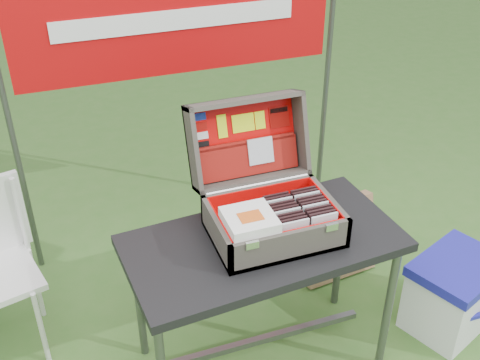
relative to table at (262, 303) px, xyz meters
name	(u,v)px	position (x,y,z in m)	size (l,w,h in m)	color
table	(262,303)	(0.00, 0.00, 0.00)	(1.11, 0.56, 0.70)	black
table_top	(263,243)	(0.00, 0.00, 0.33)	(1.11, 0.56, 0.04)	black
table_leg_fr	(387,312)	(0.50, -0.22, -0.02)	(0.04, 0.04, 0.66)	#59595B
table_leg_bl	(139,300)	(-0.50, 0.22, -0.02)	(0.04, 0.04, 0.66)	#59595B
table_leg_br	(340,252)	(0.50, 0.22, -0.02)	(0.04, 0.04, 0.66)	#59595B
table_brace	(261,340)	(0.00, 0.00, -0.23)	(0.96, 0.03, 0.03)	#59595B
suitcase	(269,180)	(0.05, 0.07, 0.57)	(0.50, 0.52, 0.45)	#4F4940
suitcase_base_bottom	(273,233)	(0.05, 0.01, 0.36)	(0.50, 0.36, 0.02)	#4F4940
suitcase_base_wall_front	(291,246)	(0.05, -0.16, 0.42)	(0.50, 0.02, 0.13)	#4F4940
suitcase_base_wall_back	(258,199)	(0.05, 0.18, 0.42)	(0.50, 0.02, 0.13)	#4F4940
suitcase_base_wall_left	(217,234)	(-0.19, 0.01, 0.42)	(0.02, 0.36, 0.13)	#4F4940
suitcase_base_wall_right	(328,210)	(0.29, 0.01, 0.42)	(0.02, 0.36, 0.13)	#4F4940
suitcase_liner_floor	(274,230)	(0.05, 0.01, 0.37)	(0.46, 0.32, 0.01)	red
suitcase_latch_left	(252,245)	(-0.11, -0.17, 0.47)	(0.05, 0.01, 0.03)	silver
suitcase_latch_right	(332,227)	(0.21, -0.17, 0.47)	(0.05, 0.01, 0.03)	silver
suitcase_hinge	(258,185)	(0.05, 0.19, 0.48)	(0.02, 0.02, 0.45)	silver
suitcase_lid_back	(244,138)	(0.05, 0.37, 0.61)	(0.50, 0.36, 0.02)	#4F4940
suitcase_lid_rim_far	(244,100)	(0.05, 0.37, 0.79)	(0.50, 0.02, 0.13)	#4F4940
suitcase_lid_rim_near	(252,179)	(0.05, 0.26, 0.47)	(0.50, 0.02, 0.13)	#4F4940
suitcase_lid_rim_left	(193,150)	(-0.19, 0.32, 0.63)	(0.02, 0.36, 0.13)	#4F4940
suitcase_lid_rim_right	(300,131)	(0.29, 0.32, 0.63)	(0.02, 0.36, 0.13)	#4F4940
suitcase_lid_liner	(245,139)	(0.05, 0.36, 0.62)	(0.46, 0.32, 0.01)	red
suitcase_liner_wall_front	(290,242)	(0.05, -0.14, 0.43)	(0.46, 0.01, 0.12)	red
suitcase_liner_wall_back	(260,199)	(0.05, 0.17, 0.43)	(0.46, 0.01, 0.12)	red
suitcase_liner_wall_left	(220,231)	(-0.18, 0.01, 0.43)	(0.01, 0.32, 0.12)	red
suitcase_liner_wall_right	(325,208)	(0.28, 0.01, 0.43)	(0.01, 0.32, 0.12)	red
suitcase_lid_pocket	(248,158)	(0.05, 0.31, 0.54)	(0.44, 0.14, 0.03)	maroon
suitcase_pocket_edge	(247,142)	(0.05, 0.33, 0.61)	(0.43, 0.02, 0.02)	maroon
suitcase_pocket_cd	(261,151)	(0.10, 0.30, 0.58)	(0.11, 0.11, 0.01)	silver
lid_sticker_cc_a	(200,117)	(-0.14, 0.39, 0.74)	(0.05, 0.03, 0.00)	#1933B2
lid_sticker_cc_b	(201,126)	(-0.14, 0.38, 0.70)	(0.05, 0.03, 0.00)	#9B0A06
lid_sticker_cc_c	(202,136)	(-0.14, 0.37, 0.66)	(0.05, 0.03, 0.00)	white
lid_sticker_cc_d	(204,145)	(-0.14, 0.35, 0.62)	(0.05, 0.03, 0.00)	black
lid_card_neon_tall	(222,126)	(-0.05, 0.37, 0.69)	(0.04, 0.10, 0.00)	#D7F217
lid_card_neon_main	(243,123)	(0.05, 0.37, 0.69)	(0.10, 0.08, 0.00)	#D7F217
lid_card_neon_small	(260,120)	(0.13, 0.37, 0.69)	(0.04, 0.08, 0.00)	#D7F217
lid_sticker_band	(279,117)	(0.22, 0.37, 0.69)	(0.09, 0.09, 0.00)	#9B0A06
lid_sticker_band_bar	(279,110)	(0.22, 0.38, 0.71)	(0.08, 0.02, 0.00)	black
cd_left_0	(295,235)	(0.08, -0.12, 0.44)	(0.11, 0.01, 0.13)	silver
cd_left_1	(293,232)	(0.08, -0.10, 0.44)	(0.11, 0.01, 0.13)	black
cd_left_2	(291,229)	(0.08, -0.08, 0.44)	(0.11, 0.01, 0.13)	black
cd_left_3	(289,226)	(0.08, -0.06, 0.44)	(0.11, 0.01, 0.13)	black
cd_left_4	(287,223)	(0.08, -0.04, 0.44)	(0.11, 0.01, 0.13)	silver
cd_left_5	(285,220)	(0.08, -0.02, 0.44)	(0.11, 0.01, 0.13)	black
cd_left_6	(283,218)	(0.08, 0.00, 0.44)	(0.11, 0.01, 0.13)	black
cd_left_7	(281,215)	(0.08, 0.02, 0.44)	(0.11, 0.01, 0.13)	black
cd_left_8	(279,212)	(0.08, 0.04, 0.44)	(0.11, 0.01, 0.13)	silver
cd_left_9	(277,210)	(0.08, 0.06, 0.44)	(0.11, 0.01, 0.13)	black
cd_left_10	(275,207)	(0.08, 0.08, 0.44)	(0.11, 0.01, 0.13)	black
cd_right_0	(324,228)	(0.20, -0.12, 0.44)	(0.11, 0.01, 0.13)	silver
cd_right_1	(321,225)	(0.20, -0.10, 0.44)	(0.11, 0.01, 0.13)	black
cd_right_2	(319,223)	(0.20, -0.08, 0.44)	(0.11, 0.01, 0.13)	black
cd_right_3	(317,220)	(0.20, -0.06, 0.44)	(0.11, 0.01, 0.13)	black
cd_right_4	(315,217)	(0.20, -0.04, 0.44)	(0.11, 0.01, 0.13)	silver
cd_right_5	(313,214)	(0.20, -0.02, 0.44)	(0.11, 0.01, 0.13)	black
cd_right_6	(310,212)	(0.20, 0.00, 0.44)	(0.11, 0.01, 0.13)	black
cd_right_7	(308,209)	(0.20, 0.02, 0.44)	(0.11, 0.01, 0.13)	black
cd_right_8	(306,206)	(0.20, 0.04, 0.44)	(0.11, 0.01, 0.13)	silver
cd_right_9	(304,204)	(0.20, 0.06, 0.44)	(0.11, 0.01, 0.13)	black
cd_right_10	(302,201)	(0.20, 0.08, 0.44)	(0.11, 0.01, 0.13)	black
songbook_0	(250,223)	(-0.08, -0.05, 0.49)	(0.19, 0.19, 0.01)	white
songbook_1	(250,222)	(-0.08, -0.05, 0.49)	(0.19, 0.19, 0.01)	white
songbook_2	(250,221)	(-0.08, -0.05, 0.50)	(0.19, 0.19, 0.01)	white
songbook_3	(250,220)	(-0.08, -0.05, 0.50)	(0.19, 0.19, 0.01)	white
songbook_4	(250,219)	(-0.08, -0.05, 0.51)	(0.19, 0.19, 0.01)	white
songbook_5	(250,218)	(-0.08, -0.05, 0.51)	(0.19, 0.19, 0.01)	white
songbook_6	(250,217)	(-0.08, -0.05, 0.52)	(0.19, 0.19, 0.01)	white
songbook_7	(250,216)	(-0.08, -0.05, 0.52)	(0.19, 0.19, 0.01)	white
songbook_graphic	(251,216)	(-0.08, -0.06, 0.52)	(0.09, 0.07, 0.00)	#D85919
cooler	(453,294)	(0.95, -0.10, -0.16)	(0.43, 0.33, 0.38)	white
cooler_body	(452,297)	(0.95, -0.10, -0.18)	(0.41, 0.31, 0.33)	white
cooler_lid	(459,267)	(0.95, -0.10, 0.01)	(0.43, 0.33, 0.05)	#1E1E9B
cooler_handle	(477,316)	(0.95, -0.27, -0.14)	(0.26, 0.02, 0.02)	#1E1E9B
chair_leg_fr	(41,329)	(-0.93, 0.32, -0.14)	(0.02, 0.02, 0.41)	silver
chair_leg_br	(37,284)	(-0.93, 0.63, -0.14)	(0.02, 0.02, 0.41)	silver
chair_upright_right	(20,214)	(-0.93, 0.65, 0.26)	(0.02, 0.02, 0.39)	silver
cardboard_box	(338,239)	(0.61, 0.43, -0.13)	(0.42, 0.07, 0.44)	#A57E52
banner_post_left	(11,129)	(-0.91, 1.04, 0.50)	(0.03, 0.03, 1.70)	#59595B
banner_post_right	(326,82)	(0.79, 1.04, 0.50)	(0.03, 0.03, 1.70)	#59595B
banner	(176,19)	(-0.06, 1.03, 0.95)	(1.60, 0.01, 0.55)	#AB070A
banner_text	(177,20)	(-0.06, 1.02, 0.95)	(1.20, 0.00, 0.10)	white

